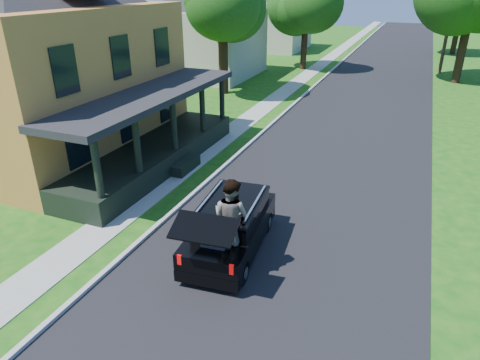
% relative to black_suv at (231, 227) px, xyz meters
% --- Properties ---
extents(ground, '(140.00, 140.00, 0.00)m').
position_rel_black_suv_xyz_m(ground, '(1.40, -1.50, -0.78)').
color(ground, '#115310').
rests_on(ground, ground).
extents(street, '(8.00, 120.00, 0.02)m').
position_rel_black_suv_xyz_m(street, '(1.40, 18.50, -0.78)').
color(street, black).
rests_on(street, ground).
extents(curb, '(0.15, 120.00, 0.12)m').
position_rel_black_suv_xyz_m(curb, '(-2.65, 18.50, -0.78)').
color(curb, '#ABAAA5').
rests_on(curb, ground).
extents(sidewalk, '(1.30, 120.00, 0.03)m').
position_rel_black_suv_xyz_m(sidewalk, '(-4.20, 18.50, -0.78)').
color(sidewalk, gray).
rests_on(sidewalk, ground).
extents(front_walk, '(6.50, 1.20, 0.03)m').
position_rel_black_suv_xyz_m(front_walk, '(-8.10, 4.50, -0.78)').
color(front_walk, gray).
rests_on(front_walk, ground).
extents(main_house, '(15.56, 15.56, 10.10)m').
position_rel_black_suv_xyz_m(main_house, '(-11.40, 4.50, 4.14)').
color(main_house, '#C87B3A').
rests_on(main_house, ground).
extents(neighbor_house_mid, '(12.78, 12.78, 8.30)m').
position_rel_black_suv_xyz_m(neighbor_house_mid, '(-12.10, 22.50, 3.41)').
color(neighbor_house_mid, beige).
rests_on(neighbor_house_mid, ground).
extents(neighbor_house_far, '(12.78, 12.78, 8.30)m').
position_rel_black_suv_xyz_m(neighbor_house_far, '(-12.10, 38.50, 3.41)').
color(neighbor_house_far, beige).
rests_on(neighbor_house_far, ground).
extents(black_suv, '(2.06, 4.52, 2.04)m').
position_rel_black_suv_xyz_m(black_suv, '(0.00, 0.00, 0.00)').
color(black_suv, black).
rests_on(black_suv, ground).
extents(skateboarder, '(1.14, 0.97, 2.05)m').
position_rel_black_suv_xyz_m(skateboarder, '(0.40, -0.87, 0.89)').
color(skateboarder, black).
rests_on(skateboarder, ground).
extents(skateboard, '(0.56, 0.55, 0.78)m').
position_rel_black_suv_xyz_m(skateboard, '(0.25, -1.36, -0.48)').
color(skateboard, red).
rests_on(skateboard, ground).
extents(tree_left_far, '(6.46, 6.20, 7.85)m').
position_rel_black_suv_xyz_m(tree_left_far, '(-5.29, 28.04, 4.39)').
color(tree_left_far, black).
rests_on(tree_left_far, ground).
extents(tree_right_far, '(6.95, 6.73, 8.10)m').
position_rel_black_suv_xyz_m(tree_right_far, '(7.23, 42.20, 4.31)').
color(tree_right_far, black).
rests_on(tree_right_far, ground).
extents(utility_pole_far, '(1.65, 0.57, 8.45)m').
position_rel_black_suv_xyz_m(utility_pole_far, '(5.90, 30.64, 3.59)').
color(utility_pole_far, '#3D281C').
rests_on(utility_pole_far, ground).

